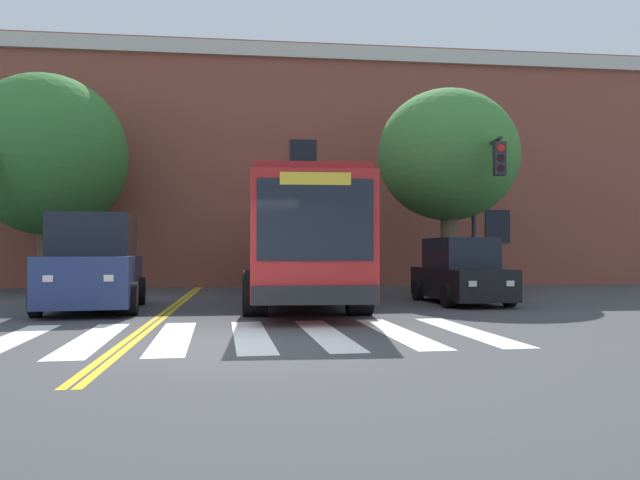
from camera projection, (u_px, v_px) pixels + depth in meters
ground_plane at (229, 346)px, 9.51m from camera, size 120.00×120.00×0.00m
crosswalk at (213, 336)px, 10.61m from camera, size 9.86×4.63×0.01m
lane_line_yellow_inner at (195, 289)px, 24.34m from camera, size 0.12×36.00×0.01m
lane_line_yellow_outer at (199, 289)px, 24.36m from camera, size 0.12×36.00×0.01m
city_bus at (300, 241)px, 17.95m from camera, size 3.25×12.45×3.20m
car_navy_near_lane at (94, 265)px, 15.39m from camera, size 2.62×4.95×2.35m
car_black_far_lane at (460, 273)px, 17.48m from camera, size 2.00×4.16×1.84m
car_red_behind_bus at (282, 266)px, 26.29m from camera, size 2.13×3.94×1.82m
traffic_light_near_corner at (484, 188)px, 20.15m from camera, size 0.54×3.09×5.25m
street_tree_curbside_large at (448, 156)px, 21.71m from camera, size 7.11×7.22×7.09m
street_tree_curbside_small at (47, 155)px, 22.00m from camera, size 7.67×7.74×7.71m
building_facade at (294, 178)px, 30.96m from camera, size 42.35×10.11×10.26m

